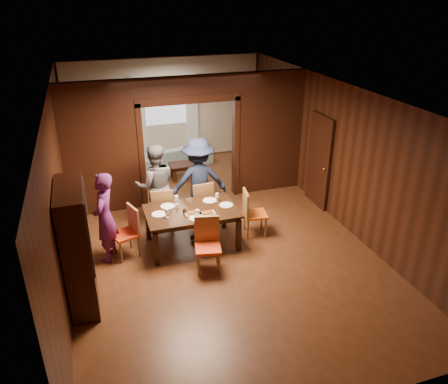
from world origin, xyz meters
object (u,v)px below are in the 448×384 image
object	(u,v)px
person_purple	(105,218)
chair_far_l	(162,208)
coffee_table	(185,171)
chair_near	(208,246)
person_grey	(156,186)
dining_table	(192,228)
sofa	(175,156)
chair_left	(124,233)
chair_right	(255,213)
hutch	(77,247)
chair_far_r	(201,201)
person_navy	(199,181)

from	to	relation	value
person_purple	chair_far_l	xyz separation A→B (m)	(1.16, 0.75, -0.36)
coffee_table	chair_near	bearing A→B (deg)	-97.72
person_grey	person_purple	bearing A→B (deg)	46.19
person_grey	chair_far_l	xyz separation A→B (m)	(0.07, -0.25, -0.41)
coffee_table	dining_table	bearing A→B (deg)	-100.83
sofa	chair_far_l	world-z (taller)	chair_far_l
coffee_table	chair_left	size ratio (longest dim) A/B	0.82
sofa	chair_left	bearing A→B (deg)	56.99
chair_right	chair_far_l	xyz separation A→B (m)	(-1.74, 0.76, 0.00)
person_purple	hutch	size ratio (longest dim) A/B	0.85
chair_far_l	hutch	xyz separation A→B (m)	(-1.63, -1.88, 0.52)
person_purple	person_grey	world-z (taller)	person_grey
person_purple	chair_near	world-z (taller)	person_purple
chair_right	chair_near	xyz separation A→B (m)	(-1.25, -0.91, 0.00)
chair_far_r	chair_near	distance (m)	1.78
hutch	chair_far_r	bearing A→B (deg)	38.57
sofa	chair_near	world-z (taller)	chair_near
hutch	chair_far_l	bearing A→B (deg)	49.19
person_purple	person_navy	bearing A→B (deg)	134.68
chair_far_r	chair_far_l	bearing A→B (deg)	1.14
coffee_table	chair_left	world-z (taller)	chair_left
chair_right	sofa	bearing A→B (deg)	18.86
person_purple	coffee_table	xyz separation A→B (m)	(2.22, 3.27, -0.65)
dining_table	chair_far_l	xyz separation A→B (m)	(-0.43, 0.78, 0.10)
chair_left	chair_far_l	xyz separation A→B (m)	(0.85, 0.76, 0.00)
chair_left	chair_right	distance (m)	2.59
person_grey	chair_far_l	world-z (taller)	person_grey
sofa	dining_table	xyz separation A→B (m)	(-0.58, -4.25, 0.09)
dining_table	chair_far_l	world-z (taller)	chair_far_l
chair_right	chair_far_l	size ratio (longest dim) A/B	1.00
coffee_table	chair_right	size ratio (longest dim) A/B	0.82
chair_far_l	coffee_table	bearing A→B (deg)	-107.18
dining_table	chair_left	bearing A→B (deg)	179.21
person_purple	chair_left	xyz separation A→B (m)	(0.31, -0.01, -0.36)
person_grey	person_navy	distance (m)	0.90
coffee_table	chair_right	world-z (taller)	chair_right
person_purple	sofa	bearing A→B (deg)	172.92
person_navy	chair_far_r	xyz separation A→B (m)	(0.01, -0.08, -0.44)
sofa	chair_far_l	bearing A→B (deg)	64.46
sofa	chair_far_l	xyz separation A→B (m)	(-1.01, -3.47, 0.19)
person_purple	person_grey	distance (m)	1.48
person_grey	chair_far_l	bearing A→B (deg)	109.34
dining_table	chair_far_r	distance (m)	0.95
chair_far_l	chair_far_r	distance (m)	0.83
chair_right	hutch	size ratio (longest dim) A/B	0.48
person_grey	person_navy	xyz separation A→B (m)	(0.89, -0.09, 0.03)
chair_near	chair_left	bearing A→B (deg)	157.46
chair_far_l	chair_near	world-z (taller)	same
sofa	chair_right	bearing A→B (deg)	90.46
dining_table	chair_right	world-z (taller)	chair_right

